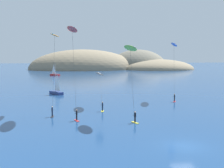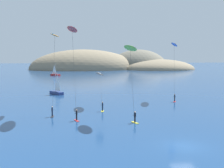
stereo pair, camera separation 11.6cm
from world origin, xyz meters
The scene contains 9 objects.
ground_plane centered at (0.00, 0.00, 0.00)m, with size 600.00×600.00×0.00m, color navy.
headland_island centered at (13.25, 160.51, 0.00)m, with size 109.26×50.74×26.61m.
sailboat_near centered at (-16.28, 42.38, 0.64)m, with size 3.97×5.55×5.70m.
sailboat_far centered at (-20.38, 104.99, 0.64)m, with size 5.42×4.21×5.70m.
kitesurfer_lime centered at (-3.36, 12.90, 9.87)m, with size 1.97×5.45×11.25m.
kitesurfer_orange centered at (-14.87, 20.89, 12.04)m, with size 1.67×8.53×13.35m.
kitesurfer_red centered at (-11.85, 17.34, 12.99)m, with size 2.26×8.43×14.26m.
kitesurfer_blue centered at (9.75, 30.55, 11.13)m, with size 2.73×7.02×12.44m.
kitesurfer_black centered at (-6.93, 24.07, 5.80)m, with size 1.67×8.21×6.53m.
Camera 1 is at (-11.64, -27.94, 9.78)m, focal length 45.00 mm.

